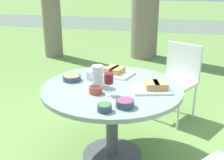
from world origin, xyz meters
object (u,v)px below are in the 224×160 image
(chair_near_right, at_px, (177,76))
(wine_glass, at_px, (109,79))
(dining_table, at_px, (112,99))
(water_pitcher, at_px, (98,76))

(chair_near_right, height_order, wine_glass, wine_glass)
(chair_near_right, bearing_deg, dining_table, -120.42)
(chair_near_right, bearing_deg, wine_glass, -115.50)
(dining_table, relative_size, water_pitcher, 6.69)
(water_pitcher, distance_m, wine_glass, 0.23)
(chair_near_right, xyz_separation_m, water_pitcher, (-0.69, -0.98, 0.28))
(dining_table, bearing_deg, water_pitcher, -175.03)
(chair_near_right, distance_m, water_pitcher, 1.23)
(water_pitcher, xyz_separation_m, wine_glass, (0.14, -0.18, 0.04))
(chair_near_right, distance_m, wine_glass, 1.32)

